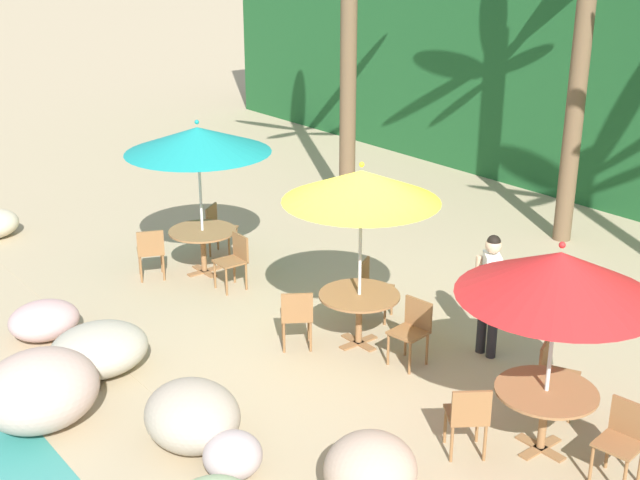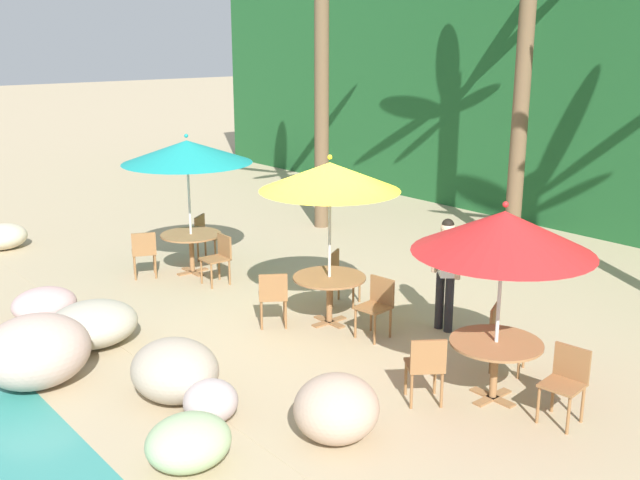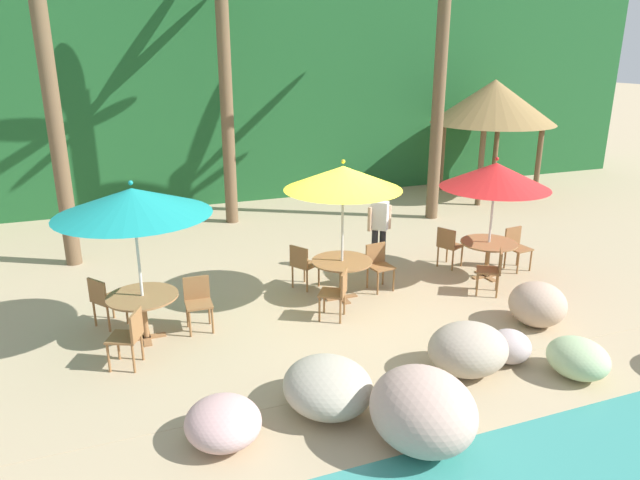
% 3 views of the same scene
% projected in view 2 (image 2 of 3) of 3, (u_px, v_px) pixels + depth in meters
% --- Properties ---
extents(ground_plane, '(120.00, 120.00, 0.00)m').
position_uv_depth(ground_plane, '(316.00, 326.00, 11.17)').
color(ground_plane, tan).
extents(terrace_deck, '(18.00, 5.20, 0.01)m').
position_uv_depth(terrace_deck, '(316.00, 326.00, 11.17)').
color(terrace_deck, tan).
rests_on(terrace_deck, ground).
extents(foliage_backdrop, '(28.00, 2.40, 6.00)m').
position_uv_depth(foliage_backdrop, '(640.00, 94.00, 15.91)').
color(foliage_backdrop, '#1E5628').
rests_on(foliage_backdrop, ground).
extents(rock_seawall, '(12.28, 3.26, 0.91)m').
position_uv_depth(rock_seawall, '(115.00, 361.00, 9.15)').
color(rock_seawall, '#B2A28D').
rests_on(rock_seawall, ground).
extents(umbrella_teal, '(2.31, 2.31, 2.56)m').
position_uv_depth(umbrella_teal, '(187.00, 152.00, 13.10)').
color(umbrella_teal, silver).
rests_on(umbrella_teal, ground).
extents(dining_table_teal, '(1.10, 1.10, 0.74)m').
position_uv_depth(dining_table_teal, '(191.00, 240.00, 13.53)').
color(dining_table_teal, olive).
rests_on(dining_table_teal, ground).
extents(chair_teal_seaward, '(0.43, 0.44, 0.87)m').
position_uv_depth(chair_teal_seaward, '(219.00, 255.00, 12.96)').
color(chair_teal_seaward, olive).
rests_on(chair_teal_seaward, ground).
extents(chair_teal_inland, '(0.59, 0.59, 0.87)m').
position_uv_depth(chair_teal_inland, '(205.00, 234.00, 14.37)').
color(chair_teal_inland, olive).
rests_on(chair_teal_inland, ground).
extents(chair_teal_left, '(0.56, 0.56, 0.87)m').
position_uv_depth(chair_teal_left, '(144.00, 251.00, 13.25)').
color(chair_teal_left, olive).
rests_on(chair_teal_left, ground).
extents(umbrella_yellow, '(2.07, 2.07, 2.58)m').
position_uv_depth(umbrella_yellow, '(330.00, 177.00, 10.70)').
color(umbrella_yellow, silver).
rests_on(umbrella_yellow, ground).
extents(dining_table_yellow, '(1.10, 1.10, 0.74)m').
position_uv_depth(dining_table_yellow, '(329.00, 284.00, 11.14)').
color(dining_table_yellow, olive).
rests_on(dining_table_yellow, ground).
extents(chair_yellow_seaward, '(0.47, 0.48, 0.87)m').
position_uv_depth(chair_yellow_seaward, '(377.00, 303.00, 10.67)').
color(chair_yellow_seaward, olive).
rests_on(chair_yellow_seaward, ground).
extents(chair_yellow_inland, '(0.58, 0.58, 0.87)m').
position_uv_depth(chair_yellow_inland, '(341.00, 274.00, 11.97)').
color(chair_yellow_inland, olive).
rests_on(chair_yellow_inland, ground).
extents(chair_yellow_left, '(0.59, 0.59, 0.87)m').
position_uv_depth(chair_yellow_left, '(273.00, 295.00, 11.00)').
color(chair_yellow_left, olive).
rests_on(chair_yellow_left, ground).
extents(umbrella_red, '(2.09, 2.09, 2.43)m').
position_uv_depth(umbrella_red, '(504.00, 232.00, 8.39)').
color(umbrella_red, silver).
rests_on(umbrella_red, ground).
extents(dining_table_red, '(1.10, 1.10, 0.74)m').
position_uv_depth(dining_table_red, '(496.00, 351.00, 8.78)').
color(dining_table_red, olive).
rests_on(dining_table_red, ground).
extents(chair_red_seaward, '(0.47, 0.48, 0.87)m').
position_uv_depth(chair_red_seaward, '(566.00, 379.00, 8.31)').
color(chair_red_seaward, olive).
rests_on(chair_red_seaward, ground).
extents(chair_red_inland, '(0.57, 0.56, 0.87)m').
position_uv_depth(chair_red_inland, '(502.00, 333.00, 9.59)').
color(chair_red_inland, olive).
rests_on(chair_red_inland, ground).
extents(chair_red_left, '(0.59, 0.59, 0.87)m').
position_uv_depth(chair_red_left, '(426.00, 365.00, 8.66)').
color(chair_red_left, olive).
rests_on(chair_red_left, ground).
extents(palm_tree_nearest, '(3.56, 3.66, 6.34)m').
position_uv_depth(palm_tree_nearest, '(322.00, 37.00, 15.92)').
color(palm_tree_nearest, brown).
rests_on(palm_tree_nearest, ground).
extents(palm_tree_second, '(3.42, 3.40, 6.59)m').
position_uv_depth(palm_tree_second, '(526.00, 19.00, 14.14)').
color(palm_tree_second, brown).
rests_on(palm_tree_second, ground).
extents(waiter_in_white, '(0.52, 0.37, 1.70)m').
position_uv_depth(waiter_in_white, '(446.00, 266.00, 10.77)').
color(waiter_in_white, '#232328').
rests_on(waiter_in_white, ground).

